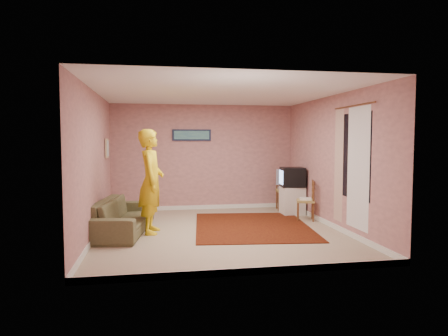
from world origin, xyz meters
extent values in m
plane|color=tan|center=(0.00, 0.00, 0.00)|extent=(5.00, 5.00, 0.00)
cube|color=tan|center=(0.00, 2.50, 1.30)|extent=(4.50, 0.02, 2.60)
cube|color=tan|center=(0.00, -2.50, 1.30)|extent=(4.50, 0.02, 2.60)
cube|color=tan|center=(-2.25, 0.00, 1.30)|extent=(0.02, 5.00, 2.60)
cube|color=tan|center=(2.25, 0.00, 1.30)|extent=(0.02, 5.00, 2.60)
cube|color=white|center=(0.00, 0.00, 2.60)|extent=(4.50, 5.00, 0.02)
cube|color=silver|center=(0.00, 2.49, 0.05)|extent=(4.50, 0.02, 0.10)
cube|color=silver|center=(0.00, -2.49, 0.05)|extent=(4.50, 0.02, 0.10)
cube|color=silver|center=(-2.24, 0.00, 0.05)|extent=(0.02, 5.00, 0.10)
cube|color=silver|center=(2.24, 0.00, 0.05)|extent=(0.02, 5.00, 0.10)
cube|color=black|center=(2.24, -0.90, 1.45)|extent=(0.01, 1.10, 1.50)
cube|color=white|center=(2.23, -1.05, 1.25)|extent=(0.01, 0.75, 2.10)
cube|color=beige|center=(2.21, -0.35, 1.25)|extent=(0.01, 0.35, 2.10)
cylinder|color=brown|center=(2.20, -0.90, 2.32)|extent=(0.02, 1.40, 0.02)
cube|color=#131B35|center=(-0.30, 2.47, 1.85)|extent=(0.95, 0.03, 0.28)
cube|color=#2D597E|center=(-0.30, 2.45, 1.85)|extent=(0.86, 0.01, 0.20)
cube|color=#C8B289|center=(-2.22, 1.60, 1.55)|extent=(0.03, 0.38, 0.42)
cube|color=silver|center=(-2.20, 1.60, 1.55)|extent=(0.01, 0.30, 0.34)
cube|color=black|center=(0.71, 0.32, 0.01)|extent=(2.52, 3.02, 0.01)
cube|color=white|center=(1.95, 1.46, 0.32)|extent=(0.50, 0.46, 0.64)
cube|color=black|center=(1.95, 1.46, 0.87)|extent=(0.57, 0.53, 0.45)
cube|color=#8CB2F2|center=(1.69, 1.49, 0.87)|extent=(0.06, 0.38, 0.32)
cube|color=tan|center=(1.98, 2.04, 0.48)|extent=(0.52, 0.50, 0.05)
cube|color=brown|center=(1.98, 2.04, 0.74)|extent=(0.45, 0.12, 0.52)
cube|color=silver|center=(1.98, 2.04, 0.54)|extent=(0.35, 0.25, 0.06)
cube|color=#86A1DC|center=(1.98, 2.20, 0.81)|extent=(0.38, 0.05, 0.40)
cube|color=tan|center=(2.00, 0.76, 0.42)|extent=(0.47, 0.49, 0.05)
cube|color=brown|center=(2.00, 0.76, 0.64)|extent=(0.16, 0.38, 0.44)
cube|color=white|center=(2.00, 0.76, 0.46)|extent=(0.27, 0.22, 0.05)
imported|color=brown|center=(-1.80, 0.23, 0.31)|extent=(1.14, 2.24, 0.62)
imported|color=yellow|center=(-1.27, 0.11, 0.96)|extent=(0.52, 0.74, 1.93)
camera|label=1|loc=(-1.17, -7.36, 1.73)|focal=32.00mm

